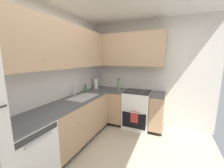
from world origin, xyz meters
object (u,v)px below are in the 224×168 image
object	(u,v)px
dishwasher	(25,155)
oven_range	(137,109)
oil_bottle	(119,85)
paper_towel_roll	(96,83)
soap_bottle	(86,89)

from	to	relation	value
dishwasher	oven_range	size ratio (longest dim) A/B	0.82
dishwasher	oil_bottle	xyz separation A→B (m)	(2.18, -0.47, 0.60)
oven_range	paper_towel_roll	distance (m)	1.26
oven_range	paper_towel_roll	size ratio (longest dim) A/B	3.15
soap_bottle	dishwasher	bearing A→B (deg)	-173.85
oven_range	soap_bottle	bearing A→B (deg)	114.51
oil_bottle	paper_towel_roll	bearing A→B (deg)	95.14
oven_range	soap_bottle	size ratio (longest dim) A/B	5.69
dishwasher	oven_range	xyz separation A→B (m)	(2.20, -0.96, 0.02)
paper_towel_roll	oil_bottle	xyz separation A→B (m)	(0.06, -0.63, 0.01)
paper_towel_roll	oven_range	bearing A→B (deg)	-86.16
oven_range	oil_bottle	bearing A→B (deg)	92.15
oil_bottle	soap_bottle	bearing A→B (deg)	127.66
dishwasher	paper_towel_roll	distance (m)	2.21
paper_towel_roll	oil_bottle	size ratio (longest dim) A/B	1.10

